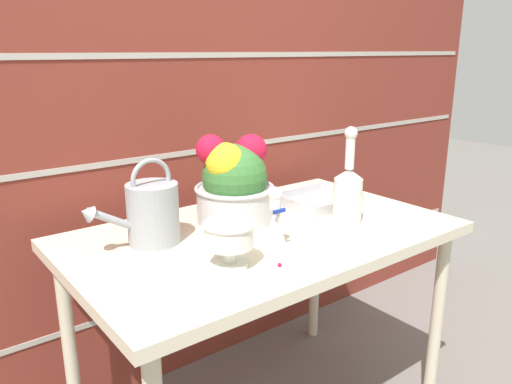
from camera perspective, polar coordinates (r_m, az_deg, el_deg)
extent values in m
cube|color=maroon|center=(1.94, -8.58, 9.88)|extent=(3.60, 0.08, 2.20)
cube|color=#A8A399|center=(2.12, -7.16, -11.07)|extent=(3.53, 0.00, 0.02)
cube|color=#A8A399|center=(1.93, -7.75, 4.47)|extent=(3.53, 0.00, 0.02)
cube|color=#A8A399|center=(1.89, -8.17, 15.21)|extent=(3.53, 0.00, 0.02)
cube|color=beige|center=(1.62, 0.81, -5.00)|extent=(1.23, 0.74, 0.04)
cylinder|color=beige|center=(1.97, 19.93, -13.84)|extent=(0.04, 0.04, 0.70)
cylinder|color=beige|center=(1.81, -20.49, -16.75)|extent=(0.04, 0.04, 0.70)
cylinder|color=beige|center=(2.31, 6.78, -8.32)|extent=(0.04, 0.04, 0.70)
cylinder|color=#93999E|center=(1.51, -11.67, -2.42)|extent=(0.15, 0.15, 0.18)
cylinder|color=#93999E|center=(1.46, -16.24, -3.01)|extent=(0.14, 0.02, 0.09)
cone|color=#93999E|center=(1.43, -18.84, -2.26)|extent=(0.05, 0.05, 0.06)
torus|color=#93999E|center=(1.49, -11.90, 1.44)|extent=(0.13, 0.01, 0.13)
cylinder|color=silver|center=(1.36, -3.01, -8.19)|extent=(0.10, 0.10, 0.01)
cylinder|color=silver|center=(1.34, -3.03, -7.06)|extent=(0.04, 0.04, 0.05)
sphere|color=silver|center=(1.34, -3.03, -6.97)|extent=(0.04, 0.04, 0.04)
cylinder|color=silver|center=(1.32, -3.06, -4.94)|extent=(0.13, 0.13, 0.06)
torus|color=silver|center=(1.31, -3.08, -3.72)|extent=(0.14, 0.14, 0.01)
cylinder|color=#BCBCC1|center=(1.68, -2.43, -1.46)|extent=(0.26, 0.26, 0.12)
torus|color=#BCBCC1|center=(1.66, -2.45, 0.46)|extent=(0.27, 0.27, 0.01)
sphere|color=#387033|center=(1.65, -2.47, 1.74)|extent=(0.22, 0.22, 0.22)
sphere|color=yellow|center=(1.60, -3.53, 3.40)|extent=(0.13, 0.13, 0.13)
sphere|color=red|center=(1.62, -5.20, 4.87)|extent=(0.10, 0.10, 0.10)
sphere|color=red|center=(1.66, -0.57, 4.80)|extent=(0.11, 0.11, 0.11)
cylinder|color=silver|center=(1.69, 10.41, -0.98)|extent=(0.09, 0.09, 0.15)
cone|color=silver|center=(1.66, 10.57, 2.06)|extent=(0.09, 0.09, 0.03)
cylinder|color=silver|center=(1.65, 10.69, 4.37)|extent=(0.03, 0.03, 0.10)
sphere|color=silver|center=(1.64, 10.81, 6.64)|extent=(0.04, 0.04, 0.04)
cone|color=white|center=(1.45, 2.17, -4.21)|extent=(0.08, 0.08, 0.12)
cylinder|color=white|center=(1.42, 2.20, -1.05)|extent=(0.03, 0.03, 0.04)
sphere|color=white|center=(1.41, 2.21, -0.23)|extent=(0.04, 0.04, 0.04)
cube|color=#193399|center=(1.41, 2.68, -2.19)|extent=(0.04, 0.01, 0.01)
cube|color=#B7B7BC|center=(1.89, 7.13, -1.29)|extent=(0.25, 0.23, 0.01)
cube|color=#B7B7BC|center=(1.81, 9.65, -1.63)|extent=(0.25, 0.01, 0.04)
cube|color=#B7B7BC|center=(1.96, 4.84, -0.07)|extent=(0.25, 0.01, 0.04)
cube|color=#B7B7BC|center=(1.80, 4.30, -1.53)|extent=(0.01, 0.23, 0.04)
cube|color=#B7B7BC|center=(1.97, 9.75, -0.17)|extent=(0.01, 0.23, 0.04)
sphere|color=red|center=(1.35, 2.71, -8.34)|extent=(0.01, 0.01, 0.01)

